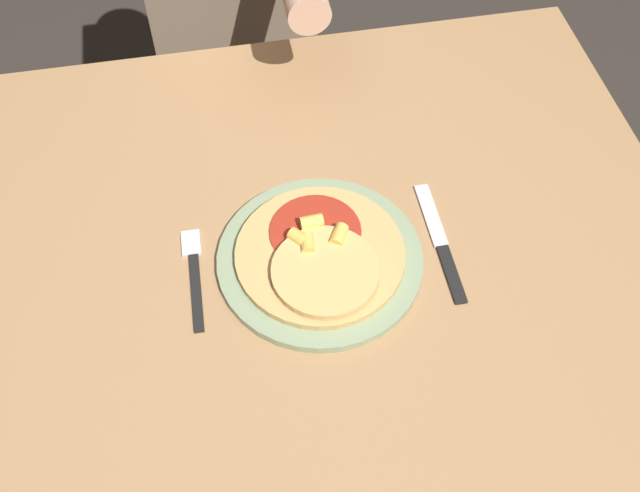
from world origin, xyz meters
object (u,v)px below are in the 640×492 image
(dining_table, at_px, (323,283))
(fork, at_px, (194,272))
(knife, at_px, (441,243))
(plate, at_px, (320,259))
(pizza, at_px, (321,256))

(dining_table, xyz_separation_m, fork, (-0.19, -0.01, 0.11))
(dining_table, bearing_deg, knife, -10.43)
(dining_table, distance_m, knife, 0.20)
(plate, height_order, pizza, pizza)
(dining_table, height_order, knife, knife)
(pizza, bearing_deg, plate, 88.52)
(plate, relative_size, knife, 1.36)
(plate, distance_m, knife, 0.18)
(plate, xyz_separation_m, fork, (-0.18, 0.02, -0.00))
(dining_table, relative_size, knife, 5.00)
(pizza, relative_size, fork, 1.40)
(dining_table, xyz_separation_m, plate, (-0.01, -0.03, 0.11))
(pizza, xyz_separation_m, knife, (0.18, 0.00, -0.02))
(fork, bearing_deg, knife, -2.77)
(plate, height_order, fork, plate)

